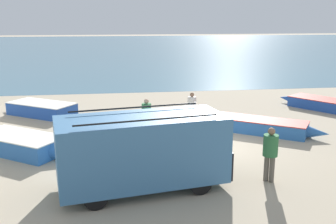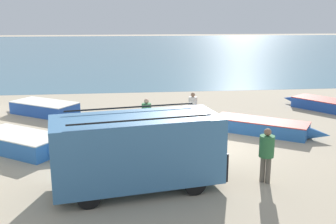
{
  "view_description": "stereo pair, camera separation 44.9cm",
  "coord_description": "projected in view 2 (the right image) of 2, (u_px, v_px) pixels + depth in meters",
  "views": [
    {
      "loc": [
        -4.02,
        -14.62,
        5.13
      ],
      "look_at": [
        -1.7,
        2.1,
        1.0
      ],
      "focal_mm": 42.0,
      "sensor_mm": 36.0,
      "label": 1
    },
    {
      "loc": [
        -3.57,
        -14.68,
        5.13
      ],
      "look_at": [
        -1.7,
        2.1,
        1.0
      ],
      "focal_mm": 42.0,
      "sensor_mm": 36.0,
      "label": 2
    }
  ],
  "objects": [
    {
      "name": "ground_plane",
      "position": [
        216.0,
        147.0,
        15.77
      ],
      "size": [
        200.0,
        200.0,
        0.0
      ],
      "primitive_type": "plane",
      "color": "tan"
    },
    {
      "name": "sea_water",
      "position": [
        145.0,
        47.0,
        65.97
      ],
      "size": [
        120.0,
        80.0,
        0.01
      ],
      "primitive_type": "cube",
      "color": "#477084",
      "rests_on": "ground_plane"
    },
    {
      "name": "parked_van",
      "position": [
        138.0,
        149.0,
        11.75
      ],
      "size": [
        5.32,
        2.86,
        2.4
      ],
      "rotation": [
        0.0,
        0.0,
        0.17
      ],
      "color": "teal",
      "rests_on": "ground_plane"
    },
    {
      "name": "fishing_rowboat_0",
      "position": [
        331.0,
        105.0,
        21.83
      ],
      "size": [
        3.94,
        4.97,
        0.59
      ],
      "rotation": [
        0.0,
        0.0,
        2.19
      ],
      "color": "#234CA3",
      "rests_on": "ground_plane"
    },
    {
      "name": "fishing_rowboat_1",
      "position": [
        264.0,
        127.0,
        17.61
      ],
      "size": [
        4.7,
        3.61,
        0.6
      ],
      "rotation": [
        0.0,
        0.0,
        5.69
      ],
      "color": "#2D66AD",
      "rests_on": "ground_plane"
    },
    {
      "name": "fishing_rowboat_2",
      "position": [
        43.0,
        108.0,
        21.1
      ],
      "size": [
        4.2,
        3.37,
        0.68
      ],
      "rotation": [
        0.0,
        0.0,
        2.54
      ],
      "color": "#234CA3",
      "rests_on": "ground_plane"
    },
    {
      "name": "fishing_rowboat_3",
      "position": [
        22.0,
        143.0,
        15.25
      ],
      "size": [
        4.19,
        3.41,
        0.68
      ],
      "rotation": [
        0.0,
        0.0,
        5.67
      ],
      "color": "#2D66AD",
      "rests_on": "ground_plane"
    },
    {
      "name": "fisherman_1",
      "position": [
        147.0,
        113.0,
        17.38
      ],
      "size": [
        0.42,
        0.42,
        1.6
      ],
      "rotation": [
        0.0,
        0.0,
        0.13
      ],
      "color": "#38383D",
      "rests_on": "ground_plane"
    },
    {
      "name": "fisherman_2",
      "position": [
        193.0,
        106.0,
        18.85
      ],
      "size": [
        0.42,
        0.42,
        1.58
      ],
      "rotation": [
        0.0,
        0.0,
        6.09
      ],
      "color": "navy",
      "rests_on": "ground_plane"
    },
    {
      "name": "fisherman_3",
      "position": [
        267.0,
        151.0,
        12.21
      ],
      "size": [
        0.47,
        0.47,
        1.77
      ],
      "rotation": [
        0.0,
        0.0,
        4.01
      ],
      "color": "#5B564C",
      "rests_on": "ground_plane"
    }
  ]
}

